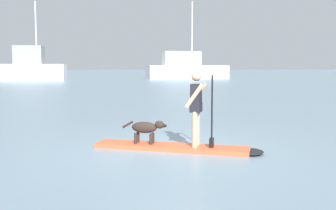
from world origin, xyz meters
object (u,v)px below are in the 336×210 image
dog (146,128)px  moored_boat_center (33,67)px  paddleboard (181,148)px  moored_boat_port (186,68)px  person_paddler (197,103)px

dog → moored_boat_center: size_ratio=0.10×
paddleboard → moored_boat_port: size_ratio=0.30×
moored_boat_port → moored_boat_center: bearing=-165.4°
moored_boat_port → person_paddler: bearing=-96.7°
moored_boat_center → moored_boat_port: size_ratio=0.81×
person_paddler → moored_boat_port: bearing=83.3°
person_paddler → moored_boat_center: bearing=108.8°
person_paddler → moored_boat_center: 46.45m
dog → moored_boat_port: 49.45m
person_paddler → dog: bearing=160.1°
person_paddler → moored_boat_center: moored_boat_center is taller
dog → moored_boat_port: moored_boat_port is taller
paddleboard → moored_boat_center: moored_boat_center is taller
paddleboard → moored_boat_port: bearing=83.0°
person_paddler → moored_boat_port: 49.69m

